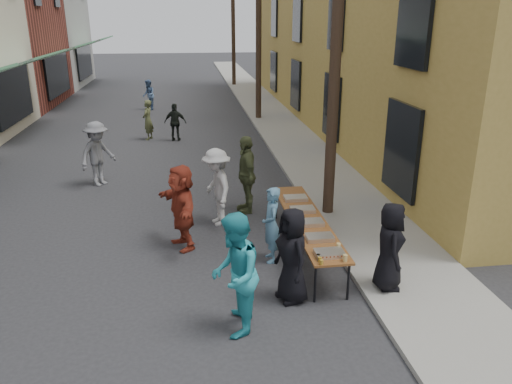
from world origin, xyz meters
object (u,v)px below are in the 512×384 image
object	(u,v)px
utility_pole_near	(337,22)
guest_front_a	(292,255)
utility_pole_mid	(259,18)
serving_table	(307,220)
server	(390,246)
catering_tray_sausage	(329,253)
utility_pole_far	(233,17)
guest_front_c	(235,275)

from	to	relation	value
utility_pole_near	guest_front_a	bearing A→B (deg)	-114.56
utility_pole_mid	serving_table	bearing A→B (deg)	-94.09
utility_pole_mid	server	bearing A→B (deg)	-89.82
catering_tray_sausage	serving_table	bearing A→B (deg)	90.00
utility_pole_far	guest_front_a	size ratio (longest dim) A/B	5.39
utility_pole_mid	guest_front_a	distance (m)	16.15
utility_pole_mid	guest_front_c	size ratio (longest dim) A/B	4.65
utility_pole_mid	guest_front_c	distance (m)	17.01
utility_pole_near	server	distance (m)	5.13
guest_front_a	server	xyz separation A→B (m)	(1.71, 0.00, 0.05)
utility_pole_near	guest_front_c	size ratio (longest dim) A/B	4.65
guest_front_c	serving_table	bearing A→B (deg)	155.65
utility_pole_mid	utility_pole_far	size ratio (longest dim) A/B	1.00
guest_front_c	utility_pole_far	bearing A→B (deg)	-175.51
utility_pole_far	serving_table	distance (m)	26.21
utility_pole_near	utility_pole_far	size ratio (longest dim) A/B	1.00
utility_pole_near	guest_front_c	world-z (taller)	utility_pole_near
utility_pole_near	utility_pole_mid	distance (m)	12.00
utility_pole_near	catering_tray_sausage	size ratio (longest dim) A/B	18.00
utility_pole_mid	guest_front_a	world-z (taller)	utility_pole_mid
catering_tray_sausage	guest_front_c	size ratio (longest dim) A/B	0.26
utility_pole_mid	serving_table	distance (m)	14.46
utility_pole_near	server	xyz separation A→B (m)	(0.05, -3.63, -3.61)
serving_table	guest_front_a	distance (m)	1.85
guest_front_a	guest_front_c	size ratio (longest dim) A/B	0.86
utility_pole_mid	server	size ratio (longest dim) A/B	5.72
utility_pole_near	utility_pole_mid	size ratio (longest dim) A/B	1.00
utility_pole_far	catering_tray_sausage	bearing A→B (deg)	-92.07
serving_table	catering_tray_sausage	size ratio (longest dim) A/B	8.00
utility_pole_mid	catering_tray_sausage	size ratio (longest dim) A/B	18.00
catering_tray_sausage	guest_front_c	world-z (taller)	guest_front_c
utility_pole_far	guest_front_a	world-z (taller)	utility_pole_far
catering_tray_sausage	guest_front_a	bearing A→B (deg)	-173.75
utility_pole_far	server	distance (m)	27.87
utility_pole_near	serving_table	distance (m)	4.36
utility_pole_mid	utility_pole_far	distance (m)	12.00
utility_pole_mid	guest_front_a	xyz separation A→B (m)	(-1.66, -15.64, -3.67)
serving_table	guest_front_c	world-z (taller)	guest_front_c
catering_tray_sausage	guest_front_c	bearing A→B (deg)	-153.45
utility_pole_near	catering_tray_sausage	bearing A→B (deg)	-105.60
catering_tray_sausage	guest_front_a	size ratio (longest dim) A/B	0.30
server	utility_pole_near	bearing A→B (deg)	11.65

